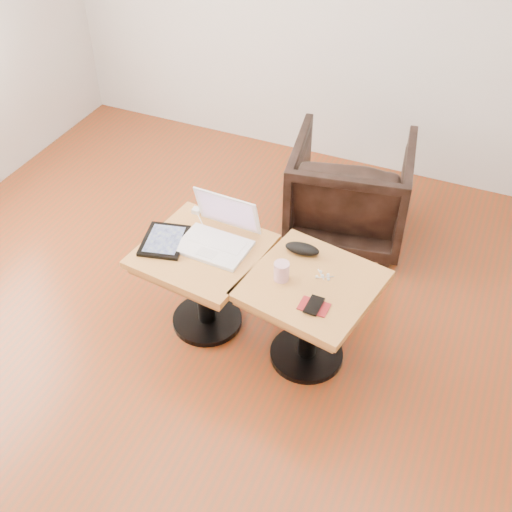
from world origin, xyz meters
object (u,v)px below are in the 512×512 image
at_px(laptop, 218,235).
at_px(armchair, 350,190).
at_px(striped_cup, 282,271).
at_px(side_table_left, 204,268).
at_px(side_table_right, 310,302).

relative_size(laptop, armchair, 0.50).
relative_size(striped_cup, armchair, 0.13).
bearing_deg(laptop, side_table_left, -123.25).
height_order(side_table_left, striped_cup, striped_cup).
distance_m(side_table_left, armchair, 1.17).
distance_m(side_table_left, laptop, 0.20).
bearing_deg(side_table_left, laptop, 60.55).
height_order(side_table_left, laptop, laptop).
distance_m(side_table_right, armchair, 1.10).
height_order(laptop, armchair, laptop).
distance_m(side_table_right, laptop, 0.57).
relative_size(side_table_right, armchair, 0.95).
distance_m(laptop, striped_cup, 0.41).
xyz_separation_m(side_table_left, laptop, (0.05, 0.07, 0.18)).
relative_size(side_table_right, laptop, 1.88).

